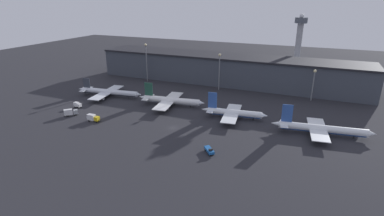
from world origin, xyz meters
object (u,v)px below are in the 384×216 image
(airplane_1, at_px, (171,100))
(airplane_2, at_px, (233,113))
(service_vehicle_2, at_px, (209,150))
(service_vehicle_3, at_px, (70,112))
(service_vehicle_0, at_px, (77,105))
(airplane_3, at_px, (321,129))
(airplane_0, at_px, (109,92))
(control_tower, at_px, (298,43))
(service_vehicle_1, at_px, (93,118))

(airplane_1, height_order, airplane_2, airplane_2)
(airplane_1, relative_size, airplane_2, 1.16)
(airplane_2, distance_m, service_vehicle_2, 40.84)
(service_vehicle_2, bearing_deg, airplane_2, 141.36)
(airplane_2, relative_size, service_vehicle_3, 5.50)
(service_vehicle_0, bearing_deg, airplane_3, 9.27)
(airplane_3, bearing_deg, airplane_2, 166.96)
(airplane_0, bearing_deg, airplane_2, -10.62)
(airplane_1, distance_m, airplane_2, 40.41)
(airplane_1, distance_m, control_tower, 113.07)
(service_vehicle_2, bearing_deg, service_vehicle_1, -137.06)
(service_vehicle_3, xyz_separation_m, control_tower, (105.92, 126.68, 26.65))
(airplane_2, height_order, service_vehicle_0, airplane_2)
(airplane_3, distance_m, control_tower, 105.17)
(airplane_3, height_order, control_tower, control_tower)
(airplane_0, xyz_separation_m, service_vehicle_1, (18.40, -37.32, -1.01))
(airplane_3, distance_m, service_vehicle_2, 56.01)
(service_vehicle_1, xyz_separation_m, service_vehicle_3, (-16.62, 1.41, 0.06))
(airplane_0, height_order, airplane_2, airplane_2)
(service_vehicle_1, xyz_separation_m, control_tower, (89.30, 128.09, 26.72))
(airplane_1, xyz_separation_m, airplane_2, (40.09, -5.06, -0.11))
(service_vehicle_0, bearing_deg, service_vehicle_3, -60.50)
(service_vehicle_2, xyz_separation_m, service_vehicle_3, (-84.27, 9.67, 0.86))
(airplane_2, relative_size, service_vehicle_0, 7.75)
(airplane_1, bearing_deg, airplane_3, -13.78)
(service_vehicle_2, height_order, service_vehicle_3, service_vehicle_3)
(airplane_1, height_order, control_tower, control_tower)
(service_vehicle_2, bearing_deg, service_vehicle_0, -143.39)
(airplane_2, distance_m, service_vehicle_3, 88.86)
(airplane_2, bearing_deg, service_vehicle_3, -166.90)
(service_vehicle_0, bearing_deg, service_vehicle_1, -27.36)
(service_vehicle_0, bearing_deg, airplane_0, 83.20)
(airplane_0, bearing_deg, service_vehicle_3, -94.55)
(service_vehicle_1, height_order, service_vehicle_3, service_vehicle_3)
(airplane_0, distance_m, airplane_1, 44.92)
(airplane_1, relative_size, control_tower, 0.83)
(service_vehicle_3, bearing_deg, airplane_2, -25.41)
(airplane_0, distance_m, service_vehicle_3, 35.96)
(service_vehicle_2, relative_size, service_vehicle_3, 1.00)
(airplane_0, bearing_deg, airplane_3, -11.44)
(service_vehicle_2, xyz_separation_m, control_tower, (21.65, 136.35, 27.51))
(service_vehicle_2, height_order, control_tower, control_tower)
(service_vehicle_2, bearing_deg, service_vehicle_3, -136.65)
(airplane_0, xyz_separation_m, airplane_3, (128.51, -9.10, 0.18))
(airplane_3, xyz_separation_m, service_vehicle_2, (-42.45, -36.48, -1.99))
(service_vehicle_3, bearing_deg, airplane_3, -33.96)
(service_vehicle_0, bearing_deg, airplane_2, 15.07)
(airplane_1, relative_size, service_vehicle_0, 9.01)
(airplane_3, distance_m, service_vehicle_0, 133.46)
(service_vehicle_0, distance_m, service_vehicle_3, 13.01)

